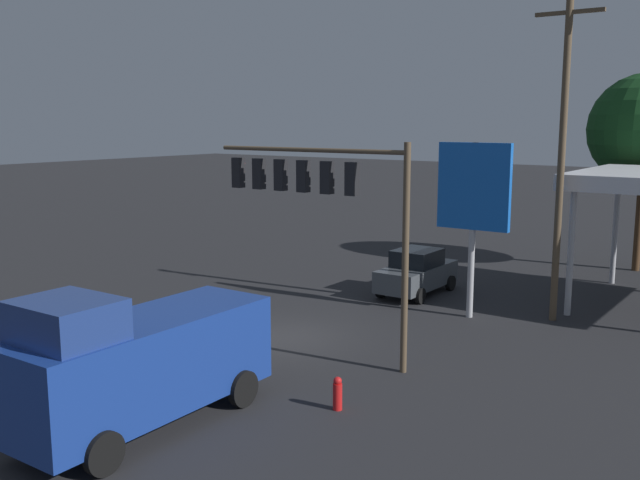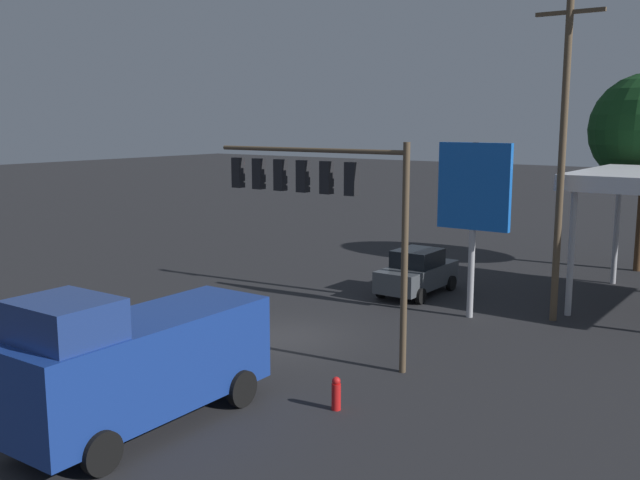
# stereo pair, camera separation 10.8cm
# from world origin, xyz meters

# --- Properties ---
(ground_plane) EXTENTS (200.00, 200.00, 0.00)m
(ground_plane) POSITION_xyz_m (0.00, 0.00, 0.00)
(ground_plane) COLOR #262628
(traffic_signal_assembly) EXTENTS (7.08, 0.43, 6.73)m
(traffic_signal_assembly) POSITION_xyz_m (-1.85, 0.68, 5.20)
(traffic_signal_assembly) COLOR brown
(traffic_signal_assembly) RESTS_ON ground
(utility_pole) EXTENTS (2.40, 0.26, 11.64)m
(utility_pole) POSITION_xyz_m (-6.76, -7.44, 6.11)
(utility_pole) COLOR brown
(utility_pole) RESTS_ON ground
(price_sign) EXTENTS (2.79, 0.27, 6.54)m
(price_sign) POSITION_xyz_m (-4.07, -6.02, 4.71)
(price_sign) COLOR #B7B7BC
(price_sign) RESTS_ON ground
(delivery_truck) EXTENTS (2.66, 6.84, 3.58)m
(delivery_truck) POSITION_xyz_m (-1.75, 7.81, 1.69)
(delivery_truck) COLOR navy
(delivery_truck) RESTS_ON ground
(sedan_waiting) EXTENTS (2.09, 4.41, 1.93)m
(sedan_waiting) POSITION_xyz_m (-0.70, -8.09, 0.95)
(sedan_waiting) COLOR #474C51
(sedan_waiting) RESTS_ON ground
(fire_hydrant) EXTENTS (0.24, 0.24, 0.88)m
(fire_hydrant) POSITION_xyz_m (-4.97, 4.14, 0.44)
(fire_hydrant) COLOR red
(fire_hydrant) RESTS_ON ground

